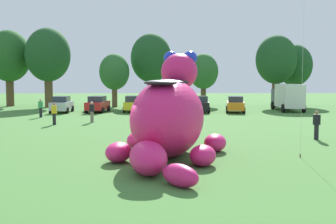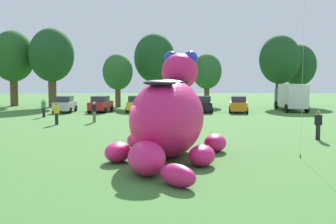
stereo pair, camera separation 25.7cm
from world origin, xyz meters
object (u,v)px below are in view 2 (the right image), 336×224
Objects in this scene: car_red at (101,104)px; spectator_near_inflatable at (318,125)px; spectator_by_cars at (57,114)px; spectator_wandering at (94,112)px; car_blue at (169,104)px; giant_inflatable_creature at (168,117)px; box_truck at (291,96)px; car_orange at (238,104)px; spectator_mid_field at (44,108)px; car_black at (203,104)px; car_yellow at (136,104)px; car_silver at (65,104)px.

car_red is 25.28m from spectator_near_inflatable.
spectator_by_cars is (-17.42, 8.09, 0.00)m from spectator_near_inflatable.
car_red is at bearing 82.04° from spectator_by_cars.
spectator_near_inflatable and spectator_wandering have the same top height.
car_blue reaches higher than spectator_near_inflatable.
giant_inflatable_creature reaches higher than car_red.
car_red is at bearing -178.40° from car_blue.
box_truck reaches higher than car_blue.
car_orange reaches higher than spectator_by_cars.
spectator_by_cars is (2.77, -6.09, 0.00)m from spectator_mid_field.
car_red is 2.50× the size of spectator_by_cars.
spectator_by_cars is at bearing -136.94° from car_black.
giant_inflatable_creature reaches higher than spectator_near_inflatable.
car_orange is at bearing -6.32° from car_black.
spectator_mid_field is (-15.19, -5.53, -0.01)m from car_black.
car_yellow is 3.52m from car_blue.
car_red is 0.99× the size of car_orange.
car_silver is 5.44m from spectator_mid_field.
car_blue is at bearing 58.54° from spectator_wandering.
car_orange is (14.49, -0.44, 0.00)m from car_red.
car_blue is 0.64× the size of box_truck.
spectator_mid_field and spectator_by_cars have the same top height.
giant_inflatable_creature is 25.57m from car_orange.
box_truck reaches higher than car_orange.
spectator_wandering is at bearing -134.48° from car_black.
car_yellow is at bearing 36.12° from spectator_mid_field.
giant_inflatable_creature reaches higher than spectator_wandering.
car_red reaches higher than spectator_near_inflatable.
car_silver is 0.64× the size of box_truck.
car_red reaches higher than spectator_wandering.
car_silver is 27.65m from spectator_near_inflatable.
car_orange is at bearing 93.86° from spectator_near_inflatable.
car_black is 2.43× the size of spectator_mid_field.
spectator_mid_field is 1.00× the size of spectator_wandering.
spectator_mid_field is (-4.39, -5.56, -0.01)m from car_red.
spectator_near_inflatable is 24.67m from spectator_mid_field.
car_yellow and car_blue have the same top height.
box_truck is (6.09, 1.92, 0.74)m from car_orange.
giant_inflatable_creature is at bearing -82.71° from car_yellow.
car_blue and car_black have the same top height.
spectator_by_cars is (-12.43, -11.61, -0.01)m from car_black.
car_silver is at bearing 83.02° from spectator_mid_field.
car_silver is (-10.70, 24.69, -0.98)m from giant_inflatable_creature.
giant_inflatable_creature is at bearing -59.51° from spectator_mid_field.
box_truck reaches higher than car_silver.
box_truck is 3.77× the size of spectator_mid_field.
car_red is at bearing 2.53° from car_silver.
car_silver is 14.54m from car_black.
spectator_near_inflatable is at bearing -86.14° from car_orange.
spectator_near_inflatable is at bearing -51.33° from car_red.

